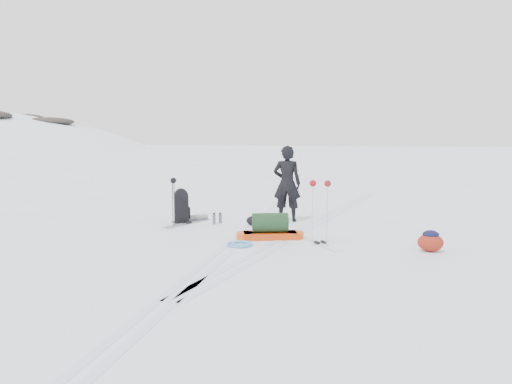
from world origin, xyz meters
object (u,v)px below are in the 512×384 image
expedition_rucksack (184,207)px  pulk_sled (270,229)px  skier (287,184)px  ski_poles_black (173,186)px

expedition_rucksack → pulk_sled: bearing=-56.5°
skier → expedition_rucksack: skier is taller
skier → expedition_rucksack: bearing=15.5°
pulk_sled → expedition_rucksack: size_ratio=1.67×
skier → pulk_sled: skier is taller
expedition_rucksack → skier: bearing=-8.7°
pulk_sled → expedition_rucksack: bearing=132.5°
skier → pulk_sled: bearing=88.4°
pulk_sled → ski_poles_black: (-2.74, 0.93, 0.77)m
pulk_sled → ski_poles_black: 2.99m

